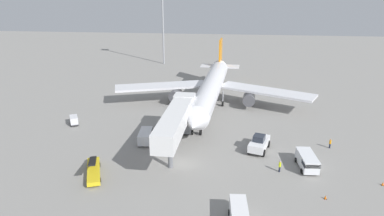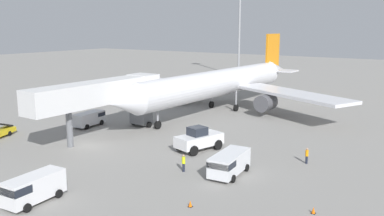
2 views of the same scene
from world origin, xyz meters
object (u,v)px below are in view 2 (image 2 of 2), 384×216
at_px(pushback_tug, 199,139).
at_px(ground_crew_worker_midground, 307,155).
at_px(service_van_outer_right, 33,188).
at_px(baggage_cart_rear_left, 53,102).
at_px(safety_cone_alpha, 190,204).
at_px(safety_cone_bravo, 313,210).
at_px(airplane_at_gate, 222,83).
at_px(service_van_rear_right, 229,163).
at_px(jet_bridge, 105,94).
at_px(service_van_mid_center, 89,118).
at_px(apron_light_mast, 240,3).
at_px(ground_crew_worker_foreground, 184,163).

height_order(pushback_tug, ground_crew_worker_midground, pushback_tug).
distance_m(service_van_outer_right, baggage_cart_rear_left, 39.35).
relative_size(safety_cone_alpha, safety_cone_bravo, 1.03).
xyz_separation_m(airplane_at_gate, pushback_tug, (8.71, -20.42, -3.20)).
bearing_deg(service_van_outer_right, airplane_at_gate, 97.98).
bearing_deg(airplane_at_gate, ground_crew_worker_midground, -42.47).
distance_m(airplane_at_gate, service_van_rear_right, 29.64).
bearing_deg(jet_bridge, service_van_outer_right, -61.35).
height_order(airplane_at_gate, service_van_mid_center, airplane_at_gate).
distance_m(jet_bridge, ground_crew_worker_midground, 24.47).
xyz_separation_m(service_van_outer_right, ground_crew_worker_midground, (14.49, 20.59, -0.39)).
distance_m(safety_cone_alpha, safety_cone_bravo, 8.99).
xyz_separation_m(service_van_outer_right, safety_cone_alpha, (10.40, 6.06, -0.98)).
relative_size(service_van_mid_center, safety_cone_alpha, 9.31).
bearing_deg(pushback_tug, service_van_mid_center, 176.50).
bearing_deg(service_van_rear_right, apron_light_mast, 116.53).
height_order(service_van_rear_right, baggage_cart_rear_left, service_van_rear_right).
distance_m(service_van_outer_right, apron_light_mast, 86.70).
bearing_deg(ground_crew_worker_foreground, service_van_rear_right, 20.87).
relative_size(jet_bridge, service_van_mid_center, 3.95).
bearing_deg(service_van_mid_center, service_van_rear_right, -13.72).
bearing_deg(jet_bridge, safety_cone_bravo, -14.15).
bearing_deg(apron_light_mast, safety_cone_bravo, -59.07).
bearing_deg(service_van_rear_right, service_van_outer_right, -125.42).
distance_m(service_van_rear_right, baggage_cart_rear_left, 41.44).
height_order(service_van_rear_right, ground_crew_worker_midground, service_van_rear_right).
relative_size(service_van_outer_right, safety_cone_bravo, 9.82).
bearing_deg(baggage_cart_rear_left, safety_cone_alpha, -25.47).
bearing_deg(service_van_rear_right, pushback_tug, 142.33).
xyz_separation_m(baggage_cart_rear_left, safety_cone_alpha, (40.50, -19.29, -0.63)).
distance_m(jet_bridge, pushback_tug, 13.28).
bearing_deg(pushback_tug, service_van_rear_right, -37.67).
relative_size(service_van_mid_center, baggage_cart_rear_left, 1.64).
bearing_deg(ground_crew_worker_midground, service_van_rear_right, -124.57).
distance_m(pushback_tug, service_van_outer_right, 18.71).
distance_m(service_van_mid_center, ground_crew_worker_midground, 29.57).
bearing_deg(apron_light_mast, service_van_rear_right, -63.47).
bearing_deg(safety_cone_alpha, baggage_cart_rear_left, 154.53).
bearing_deg(airplane_at_gate, ground_crew_worker_foreground, -67.48).
distance_m(jet_bridge, baggage_cart_rear_left, 22.78).
xyz_separation_m(jet_bridge, pushback_tug, (12.59, 1.35, -4.00)).
relative_size(airplane_at_gate, safety_cone_bravo, 93.04).
xyz_separation_m(service_van_rear_right, baggage_cart_rear_left, (-39.71, 11.83, -0.30)).
height_order(ground_crew_worker_midground, safety_cone_alpha, ground_crew_worker_midground).
bearing_deg(pushback_tug, baggage_cart_rear_left, 168.26).
bearing_deg(jet_bridge, service_van_rear_right, -10.62).
bearing_deg(safety_cone_alpha, apron_light_mast, 114.71).
bearing_deg(apron_light_mast, jet_bridge, -76.95).
xyz_separation_m(service_van_rear_right, safety_cone_alpha, (0.79, -7.46, -0.92)).
bearing_deg(safety_cone_alpha, ground_crew_worker_foreground, 128.46).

